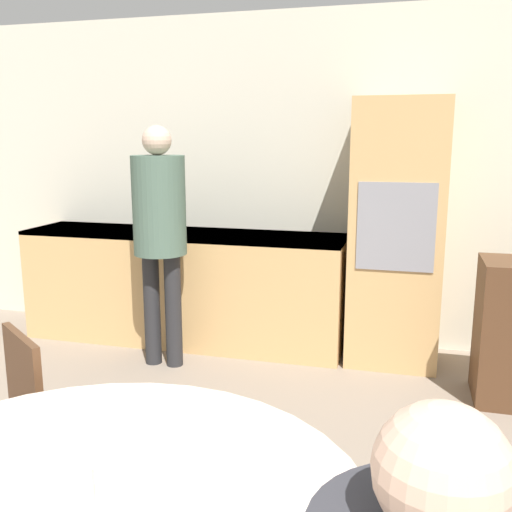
# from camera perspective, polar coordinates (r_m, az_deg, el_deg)

# --- Properties ---
(wall_back) EXTENTS (6.50, 0.05, 2.60)m
(wall_back) POSITION_cam_1_polar(r_m,az_deg,el_deg) (4.59, 7.17, 7.40)
(wall_back) COLOR beige
(wall_back) RESTS_ON ground_plane
(kitchen_counter) EXTENTS (2.59, 0.60, 0.90)m
(kitchen_counter) POSITION_cam_1_polar(r_m,az_deg,el_deg) (4.68, -7.24, -2.90)
(kitchen_counter) COLOR tan
(kitchen_counter) RESTS_ON ground_plane
(oven_unit) EXTENTS (0.65, 0.59, 1.91)m
(oven_unit) POSITION_cam_1_polar(r_m,az_deg,el_deg) (4.25, 13.86, 2.14)
(oven_unit) COLOR tan
(oven_unit) RESTS_ON ground_plane
(chair_far_left) EXTENTS (0.56, 0.56, 0.89)m
(chair_far_left) POSITION_cam_1_polar(r_m,az_deg,el_deg) (2.54, -24.01, -15.93)
(chair_far_left) COLOR #51331E
(chair_far_left) RESTS_ON ground_plane
(person_standing) EXTENTS (0.37, 0.37, 1.72)m
(person_standing) POSITION_cam_1_polar(r_m,az_deg,el_deg) (4.07, -9.62, 3.45)
(person_standing) COLOR #262628
(person_standing) RESTS_ON ground_plane
(cup) EXTENTS (0.07, 0.07, 0.09)m
(cup) POSITION_cam_1_polar(r_m,az_deg,el_deg) (1.56, -17.16, -21.08)
(cup) COLOR silver
(cup) RESTS_ON dining_table
(bowl_near) EXTENTS (0.17, 0.17, 0.04)m
(bowl_near) POSITION_cam_1_polar(r_m,az_deg,el_deg) (1.99, -16.10, -14.28)
(bowl_near) COLOR white
(bowl_near) RESTS_ON dining_table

